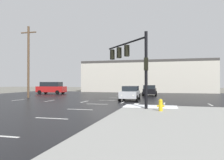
# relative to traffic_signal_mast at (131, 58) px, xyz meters

# --- Properties ---
(ground_plane) EXTENTS (120.00, 120.00, 0.00)m
(ground_plane) POSITION_rel_traffic_signal_mast_xyz_m (-3.43, 3.64, -4.02)
(ground_plane) COLOR slate
(road_asphalt) EXTENTS (44.00, 44.00, 0.02)m
(road_asphalt) POSITION_rel_traffic_signal_mast_xyz_m (-3.43, 3.64, -4.01)
(road_asphalt) COLOR black
(road_asphalt) RESTS_ON ground_plane
(snow_strip_curbside) EXTENTS (4.00, 1.60, 0.06)m
(snow_strip_curbside) POSITION_rel_traffic_signal_mast_xyz_m (1.57, -0.36, -3.85)
(snow_strip_curbside) COLOR white
(snow_strip_curbside) RESTS_ON sidewalk_corner
(lane_markings) EXTENTS (36.15, 36.15, 0.01)m
(lane_markings) POSITION_rel_traffic_signal_mast_xyz_m (-2.22, 2.26, -4.00)
(lane_markings) COLOR silver
(lane_markings) RESTS_ON road_asphalt
(traffic_signal_mast) EXTENTS (4.18, 4.97, 5.55)m
(traffic_signal_mast) POSITION_rel_traffic_signal_mast_xyz_m (0.00, 0.00, 0.00)
(traffic_signal_mast) COLOR black
(traffic_signal_mast) RESTS_ON sidewalk_corner
(fire_hydrant) EXTENTS (0.48, 0.26, 0.79)m
(fire_hydrant) POSITION_rel_traffic_signal_mast_xyz_m (2.41, -2.63, -3.49)
(fire_hydrant) COLOR gold
(fire_hydrant) RESTS_ON sidewalk_corner
(strip_building_background) EXTENTS (25.97, 8.00, 6.30)m
(strip_building_background) POSITION_rel_traffic_signal_mast_xyz_m (-1.22, 27.68, -0.87)
(strip_building_background) COLOR beige
(strip_building_background) RESTS_ON ground_plane
(sedan_silver) EXTENTS (2.19, 4.60, 1.58)m
(sedan_silver) POSITION_rel_traffic_signal_mast_xyz_m (-1.16, 6.54, -3.17)
(sedan_silver) COLOR #B7BABF
(sedan_silver) RESTS_ON road_asphalt
(sedan_black) EXTENTS (2.12, 4.58, 1.58)m
(sedan_black) POSITION_rel_traffic_signal_mast_xyz_m (0.35, 15.09, -3.17)
(sedan_black) COLOR black
(sedan_black) RESTS_ON road_asphalt
(suv_red) EXTENTS (4.87, 2.25, 2.03)m
(suv_red) POSITION_rel_traffic_signal_mast_xyz_m (-16.20, 15.56, -2.93)
(suv_red) COLOR #B21919
(suv_red) RESTS_ON road_asphalt
(utility_pole_far) EXTENTS (2.20, 0.28, 9.26)m
(utility_pole_far) POSITION_rel_traffic_signal_mast_xyz_m (-14.56, 7.03, 0.82)
(utility_pole_far) COLOR brown
(utility_pole_far) RESTS_ON ground_plane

